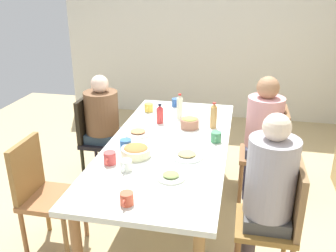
{
  "coord_description": "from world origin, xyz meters",
  "views": [
    {
      "loc": [
        2.69,
        0.56,
        1.99
      ],
      "look_at": [
        0.0,
        0.0,
        0.89
      ],
      "focal_mm": 39.25,
      "sensor_mm": 36.0,
      "label": 1
    }
  ],
  "objects_px": {
    "plate_1": "(138,133)",
    "bottle_2": "(160,114)",
    "chair_1": "(42,190)",
    "chair_3": "(270,149)",
    "cup_1": "(216,137)",
    "cup_6": "(127,199)",
    "bottle_0": "(180,107)",
    "person_0": "(103,119)",
    "person_2": "(268,186)",
    "chair_2": "(279,218)",
    "plate_2": "(171,176)",
    "cup_2": "(126,165)",
    "cup_0": "(126,145)",
    "person_3": "(263,127)",
    "chair_0": "(96,135)",
    "cup_4": "(149,107)",
    "bowl_1": "(136,151)",
    "bottle_1": "(214,116)",
    "dining_table": "(168,151)",
    "bowl_0": "(190,122)",
    "plate_0": "(187,155)",
    "cup_5": "(110,158)",
    "cup_3": "(176,102)"
  },
  "relations": [
    {
      "from": "person_0",
      "to": "dining_table",
      "type": "bearing_deg",
      "value": 55.21
    },
    {
      "from": "plate_1",
      "to": "bottle_2",
      "type": "relative_size",
      "value": 1.29
    },
    {
      "from": "chair_1",
      "to": "cup_5",
      "type": "distance_m",
      "value": 0.6
    },
    {
      "from": "person_2",
      "to": "person_3",
      "type": "distance_m",
      "value": 1.08
    },
    {
      "from": "cup_6",
      "to": "cup_2",
      "type": "bearing_deg",
      "value": -161.65
    },
    {
      "from": "chair_1",
      "to": "chair_3",
      "type": "bearing_deg",
      "value": 121.89
    },
    {
      "from": "plate_2",
      "to": "bottle_1",
      "type": "bearing_deg",
      "value": 168.46
    },
    {
      "from": "person_3",
      "to": "bottle_2",
      "type": "distance_m",
      "value": 0.95
    },
    {
      "from": "plate_1",
      "to": "chair_2",
      "type": "bearing_deg",
      "value": 60.04
    },
    {
      "from": "cup_1",
      "to": "cup_6",
      "type": "bearing_deg",
      "value": -23.54
    },
    {
      "from": "cup_3",
      "to": "bottle_2",
      "type": "distance_m",
      "value": 0.51
    },
    {
      "from": "cup_2",
      "to": "bottle_2",
      "type": "distance_m",
      "value": 0.94
    },
    {
      "from": "person_2",
      "to": "chair_0",
      "type": "bearing_deg",
      "value": -123.27
    },
    {
      "from": "person_0",
      "to": "person_2",
      "type": "height_order",
      "value": "person_2"
    },
    {
      "from": "cup_0",
      "to": "cup_1",
      "type": "relative_size",
      "value": 1.01
    },
    {
      "from": "cup_1",
      "to": "bottle_0",
      "type": "height_order",
      "value": "bottle_0"
    },
    {
      "from": "cup_1",
      "to": "cup_4",
      "type": "distance_m",
      "value": 0.95
    },
    {
      "from": "plate_0",
      "to": "bottle_2",
      "type": "height_order",
      "value": "bottle_2"
    },
    {
      "from": "person_2",
      "to": "bottle_1",
      "type": "height_order",
      "value": "person_2"
    },
    {
      "from": "chair_1",
      "to": "plate_1",
      "type": "relative_size",
      "value": 3.77
    },
    {
      "from": "plate_1",
      "to": "bottle_1",
      "type": "height_order",
      "value": "bottle_1"
    },
    {
      "from": "person_0",
      "to": "bottle_2",
      "type": "height_order",
      "value": "person_0"
    },
    {
      "from": "chair_3",
      "to": "bottle_0",
      "type": "relative_size",
      "value": 3.69
    },
    {
      "from": "chair_2",
      "to": "chair_3",
      "type": "height_order",
      "value": "same"
    },
    {
      "from": "chair_1",
      "to": "person_2",
      "type": "distance_m",
      "value": 1.66
    },
    {
      "from": "plate_2",
      "to": "cup_0",
      "type": "bearing_deg",
      "value": -130.01
    },
    {
      "from": "plate_2",
      "to": "cup_2",
      "type": "bearing_deg",
      "value": -98.09
    },
    {
      "from": "plate_2",
      "to": "cup_6",
      "type": "height_order",
      "value": "cup_6"
    },
    {
      "from": "cup_1",
      "to": "plate_2",
      "type": "bearing_deg",
      "value": -20.52
    },
    {
      "from": "chair_2",
      "to": "bowl_1",
      "type": "distance_m",
      "value": 1.12
    },
    {
      "from": "cup_1",
      "to": "cup_6",
      "type": "height_order",
      "value": "cup_1"
    },
    {
      "from": "bowl_1",
      "to": "cup_1",
      "type": "relative_size",
      "value": 1.84
    },
    {
      "from": "person_3",
      "to": "cup_4",
      "type": "height_order",
      "value": "person_3"
    },
    {
      "from": "chair_0",
      "to": "cup_4",
      "type": "xyz_separation_m",
      "value": [
        -0.18,
        0.52,
        0.27
      ]
    },
    {
      "from": "bowl_1",
      "to": "cup_4",
      "type": "bearing_deg",
      "value": -170.99
    },
    {
      "from": "dining_table",
      "to": "bowl_0",
      "type": "bearing_deg",
      "value": 161.11
    },
    {
      "from": "dining_table",
      "to": "cup_4",
      "type": "bearing_deg",
      "value": -154.04
    },
    {
      "from": "cup_2",
      "to": "cup_4",
      "type": "height_order",
      "value": "cup_4"
    },
    {
      "from": "cup_0",
      "to": "bottle_2",
      "type": "height_order",
      "value": "bottle_2"
    },
    {
      "from": "cup_2",
      "to": "chair_0",
      "type": "bearing_deg",
      "value": -147.44
    },
    {
      "from": "plate_2",
      "to": "bowl_1",
      "type": "relative_size",
      "value": 0.89
    },
    {
      "from": "person_3",
      "to": "plate_1",
      "type": "relative_size",
      "value": 5.04
    },
    {
      "from": "cup_5",
      "to": "cup_4",
      "type": "bearing_deg",
      "value": -179.58
    },
    {
      "from": "bowl_1",
      "to": "cup_0",
      "type": "bearing_deg",
      "value": -128.88
    },
    {
      "from": "chair_3",
      "to": "bowl_1",
      "type": "distance_m",
      "value": 1.36
    },
    {
      "from": "person_2",
      "to": "bottle_2",
      "type": "height_order",
      "value": "person_2"
    },
    {
      "from": "person_0",
      "to": "person_3",
      "type": "relative_size",
      "value": 0.94
    },
    {
      "from": "cup_5",
      "to": "bottle_0",
      "type": "distance_m",
      "value": 1.09
    },
    {
      "from": "chair_2",
      "to": "bottle_2",
      "type": "xyz_separation_m",
      "value": [
        -0.97,
        -1.03,
        0.31
      ]
    },
    {
      "from": "dining_table",
      "to": "plate_1",
      "type": "relative_size",
      "value": 9.02
    }
  ]
}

